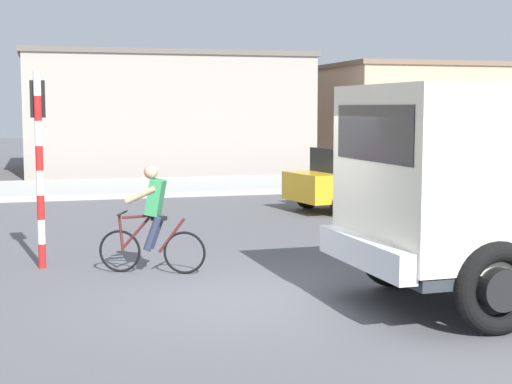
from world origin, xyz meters
TOP-DOWN VIEW (x-y plane):
  - ground_plane at (0.00, 0.00)m, footprint 120.00×120.00m
  - sidewalk_far at (0.00, 14.86)m, footprint 80.00×5.00m
  - cyclist at (-1.11, 2.10)m, footprint 1.61×0.77m
  - traffic_light_pole at (-2.80, 3.04)m, footprint 0.24×0.43m
  - car_red_near at (5.21, 8.39)m, footprint 4.24×2.41m
  - building_mid_block at (2.15, 22.86)m, footprint 11.35×7.99m
  - building_corner_right at (14.49, 22.76)m, footprint 9.91×8.07m

SIDE VIEW (x-z plane):
  - ground_plane at x=0.00m, z-range 0.00..0.00m
  - sidewalk_far at x=0.00m, z-range 0.00..0.16m
  - car_red_near at x=5.21m, z-range 0.02..1.62m
  - cyclist at x=-1.11m, z-range 0.00..1.72m
  - traffic_light_pole at x=-2.80m, z-range 0.47..3.67m
  - building_corner_right at x=14.49m, z-range 0.00..4.54m
  - building_mid_block at x=2.15m, z-range 0.00..4.80m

